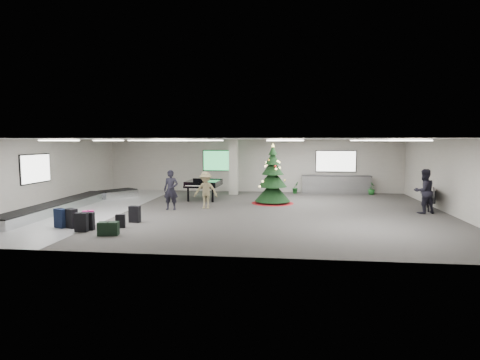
# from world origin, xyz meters

# --- Properties ---
(ground) EXTENTS (18.00, 18.00, 0.00)m
(ground) POSITION_xyz_m (0.00, 0.00, 0.00)
(ground) COLOR #34312F
(ground) RESTS_ON ground
(room_envelope) EXTENTS (18.02, 14.02, 3.21)m
(room_envelope) POSITION_xyz_m (-0.38, 0.67, 2.33)
(room_envelope) COLOR #A49F96
(room_envelope) RESTS_ON ground
(baggage_carousel) EXTENTS (2.28, 9.71, 0.43)m
(baggage_carousel) POSITION_xyz_m (-7.84, -0.08, 0.21)
(baggage_carousel) COLOR silver
(baggage_carousel) RESTS_ON ground
(service_counter) EXTENTS (4.05, 0.65, 1.08)m
(service_counter) POSITION_xyz_m (5.00, 6.65, 0.55)
(service_counter) COLOR silver
(service_counter) RESTS_ON ground
(suitcase_0) EXTENTS (0.44, 0.26, 0.68)m
(suitcase_0) POSITION_xyz_m (-4.94, -4.63, 0.33)
(suitcase_0) COLOR black
(suitcase_0) RESTS_ON ground
(suitcase_1) EXTENTS (0.41, 0.23, 0.64)m
(suitcase_1) POSITION_xyz_m (-4.84, -4.35, 0.31)
(suitcase_1) COLOR black
(suitcase_1) RESTS_ON ground
(pink_suitcase) EXTENTS (0.46, 0.39, 0.64)m
(pink_suitcase) POSITION_xyz_m (-5.01, -4.02, 0.31)
(pink_suitcase) COLOR #E41D84
(pink_suitcase) RESTS_ON ground
(suitcase_3) EXTENTS (0.45, 0.29, 0.65)m
(suitcase_3) POSITION_xyz_m (-3.72, -2.88, 0.32)
(suitcase_3) COLOR black
(suitcase_3) RESTS_ON ground
(navy_suitcase) EXTENTS (0.52, 0.42, 0.72)m
(navy_suitcase) POSITION_xyz_m (-6.00, -4.11, 0.35)
(navy_suitcase) COLOR black
(navy_suitcase) RESTS_ON ground
(suitcase_5) EXTENTS (0.53, 0.43, 0.72)m
(suitcase_5) POSITION_xyz_m (-5.62, -4.11, 0.35)
(suitcase_5) COLOR black
(suitcase_5) RESTS_ON ground
(green_duffel) EXTENTS (0.71, 0.44, 0.46)m
(green_duffel) POSITION_xyz_m (-3.81, -5.00, 0.22)
(green_duffel) COLOR black
(green_duffel) RESTS_ON ground
(suitcase_7) EXTENTS (0.36, 0.24, 0.50)m
(suitcase_7) POSITION_xyz_m (-3.88, -3.85, 0.24)
(suitcase_7) COLOR black
(suitcase_7) RESTS_ON ground
(christmas_tree) EXTENTS (2.11, 2.11, 3.02)m
(christmas_tree) POSITION_xyz_m (1.38, 2.47, 1.03)
(christmas_tree) COLOR maroon
(christmas_tree) RESTS_ON ground
(grand_piano) EXTENTS (1.72, 2.17, 1.21)m
(grand_piano) POSITION_xyz_m (-2.29, 3.16, 0.86)
(grand_piano) COLOR black
(grand_piano) RESTS_ON ground
(bench) EXTENTS (0.93, 1.61, 0.97)m
(bench) POSITION_xyz_m (8.57, 1.33, 0.55)
(bench) COLOR black
(bench) RESTS_ON ground
(traveler_a) EXTENTS (0.67, 0.45, 1.81)m
(traveler_a) POSITION_xyz_m (-3.13, 0.02, 0.91)
(traveler_a) COLOR black
(traveler_a) RESTS_ON ground
(traveler_b) EXTENTS (1.12, 0.67, 1.70)m
(traveler_b) POSITION_xyz_m (-1.63, 0.56, 0.85)
(traveler_b) COLOR #887A54
(traveler_b) RESTS_ON ground
(traveler_bench) EXTENTS (1.12, 1.00, 1.93)m
(traveler_bench) POSITION_xyz_m (7.95, 0.38, 0.96)
(traveler_bench) COLOR black
(traveler_bench) RESTS_ON ground
(potted_plant_left) EXTENTS (0.51, 0.50, 0.72)m
(potted_plant_left) POSITION_xyz_m (2.61, 6.32, 0.36)
(potted_plant_left) COLOR #15411C
(potted_plant_left) RESTS_ON ground
(potted_plant_right) EXTENTS (0.50, 0.50, 0.73)m
(potted_plant_right) POSITION_xyz_m (7.00, 6.36, 0.36)
(potted_plant_right) COLOR #15411C
(potted_plant_right) RESTS_ON ground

